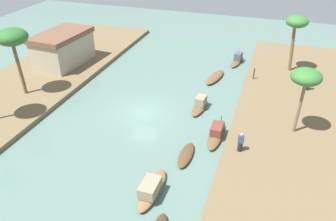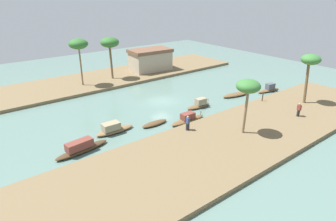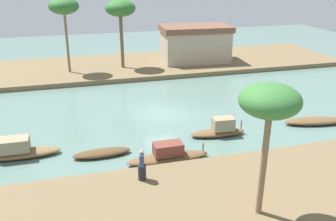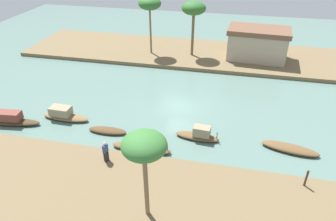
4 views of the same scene
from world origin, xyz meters
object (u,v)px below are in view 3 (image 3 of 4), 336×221
at_px(sampan_foreground, 168,155).
at_px(palm_tree_right_short, 64,7).
at_px(sampan_midstream, 220,129).
at_px(sampan_upstream_small, 102,153).
at_px(riverside_building, 195,43).
at_px(palm_tree_right_tall, 120,10).
at_px(palm_tree_left_near, 270,103).
at_px(sampan_with_red_awning, 315,121).
at_px(sampan_with_tall_canopy, 18,150).
at_px(person_by_mooring, 142,168).

distance_m(sampan_foreground, palm_tree_right_short, 21.07).
bearing_deg(sampan_midstream, sampan_upstream_small, -170.18).
bearing_deg(riverside_building, palm_tree_right_short, -171.51).
distance_m(palm_tree_right_tall, riverside_building, 8.98).
bearing_deg(palm_tree_right_tall, riverside_building, 3.39).
bearing_deg(palm_tree_left_near, palm_tree_right_tall, 93.06).
distance_m(sampan_with_red_awning, palm_tree_right_tall, 21.41).
xyz_separation_m(sampan_midstream, palm_tree_right_short, (-8.70, 17.12, 6.25)).
bearing_deg(riverside_building, sampan_with_red_awning, -78.52).
xyz_separation_m(sampan_with_red_awning, palm_tree_left_near, (-9.03, -8.67, 5.19)).
height_order(sampan_with_red_awning, palm_tree_right_tall, palm_tree_right_tall).
relative_size(sampan_midstream, palm_tree_left_near, 0.64).
relative_size(sampan_upstream_small, sampan_with_red_awning, 0.75).
xyz_separation_m(sampan_with_red_awning, sampan_with_tall_canopy, (-19.40, 0.38, 0.24)).
height_order(person_by_mooring, palm_tree_right_short, palm_tree_right_short).
bearing_deg(riverside_building, person_by_mooring, -111.39).
distance_m(sampan_midstream, palm_tree_left_near, 10.20).
bearing_deg(sampan_midstream, sampan_foreground, -145.34).
relative_size(palm_tree_left_near, riverside_building, 0.75).
bearing_deg(person_by_mooring, sampan_upstream_small, 32.69).
bearing_deg(sampan_with_tall_canopy, riverside_building, 46.90).
distance_m(sampan_midstream, riverside_building, 18.87).
bearing_deg(sampan_upstream_small, sampan_foreground, -26.86).
distance_m(sampan_upstream_small, riverside_building, 22.76).
xyz_separation_m(sampan_foreground, palm_tree_left_near, (2.25, -6.22, 5.02)).
distance_m(sampan_with_tall_canopy, person_by_mooring, 7.98).
relative_size(sampan_midstream, palm_tree_right_short, 0.52).
height_order(sampan_upstream_small, palm_tree_right_tall, palm_tree_right_tall).
distance_m(sampan_with_red_awning, sampan_midstream, 7.12).
relative_size(sampan_with_red_awning, palm_tree_left_near, 0.78).
bearing_deg(sampan_with_red_awning, sampan_foreground, -157.41).
bearing_deg(sampan_foreground, sampan_upstream_small, 154.32).
height_order(sampan_upstream_small, sampan_with_red_awning, sampan_with_red_awning).
relative_size(sampan_upstream_small, riverside_building, 0.44).
distance_m(palm_tree_right_short, riverside_building, 14.18).
bearing_deg(sampan_upstream_small, sampan_with_red_awning, 1.82).
bearing_deg(person_by_mooring, palm_tree_right_short, 17.84).
xyz_separation_m(sampan_with_red_awning, palm_tree_right_tall, (-10.44, 17.70, 6.03)).
xyz_separation_m(sampan_with_tall_canopy, riverside_building, (17.05, 17.80, 1.94)).
relative_size(palm_tree_left_near, palm_tree_right_short, 0.81).
bearing_deg(sampan_foreground, palm_tree_right_tall, 87.68).
distance_m(sampan_upstream_small, sampan_foreground, 3.89).
distance_m(palm_tree_left_near, riverside_building, 27.83).
relative_size(sampan_with_red_awning, sampan_foreground, 0.95).
bearing_deg(sampan_with_red_awning, sampan_midstream, -169.81).
bearing_deg(person_by_mooring, sampan_foreground, -30.40).
distance_m(person_by_mooring, palm_tree_left_near, 7.23).
relative_size(palm_tree_right_short, riverside_building, 0.92).
distance_m(sampan_with_red_awning, riverside_building, 18.45).
xyz_separation_m(palm_tree_left_near, palm_tree_right_short, (-6.79, 25.81, 1.27)).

